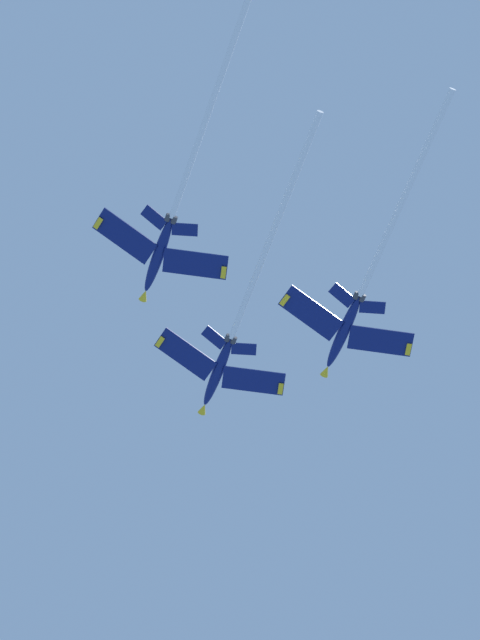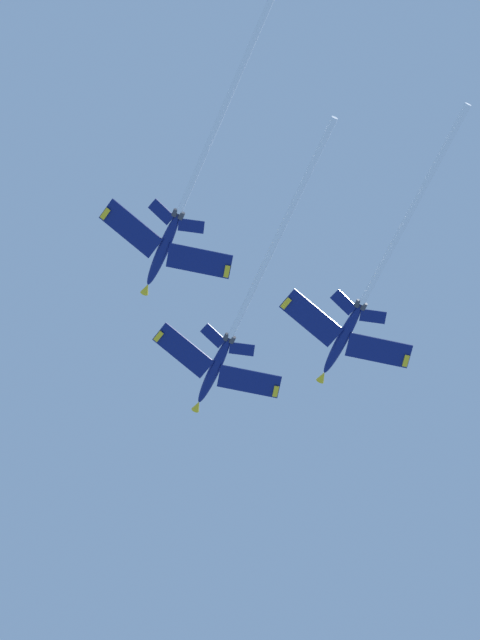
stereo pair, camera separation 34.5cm
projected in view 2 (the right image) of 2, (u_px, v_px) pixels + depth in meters
jet_lead at (238, 320)px, 162.33m from camera, size 21.32×43.19×21.13m
jet_left_wing at (187, 194)px, 156.08m from camera, size 21.76×45.03×21.68m
jet_right_wing at (367, 293)px, 158.44m from camera, size 20.05×40.00×17.84m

